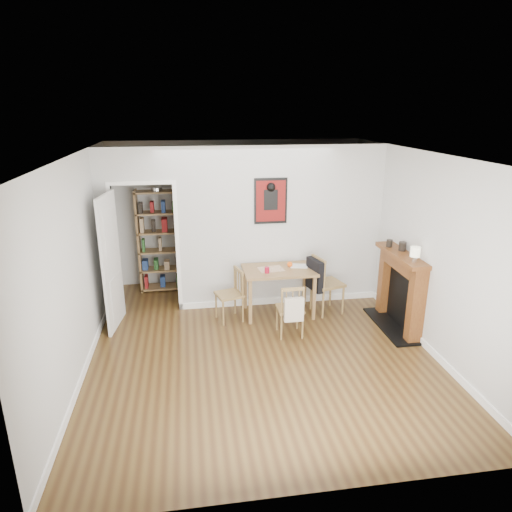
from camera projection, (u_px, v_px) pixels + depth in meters
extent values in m
plane|color=brown|center=(259.00, 345.00, 6.34)|extent=(5.20, 5.20, 0.00)
plane|color=beige|center=(237.00, 212.00, 8.38)|extent=(4.50, 0.00, 4.50)
plane|color=beige|center=(312.00, 361.00, 3.49)|extent=(4.50, 0.00, 4.50)
plane|color=beige|center=(78.00, 265.00, 5.61)|extent=(0.00, 5.20, 5.20)
plane|color=beige|center=(420.00, 248.00, 6.26)|extent=(0.00, 5.20, 5.20)
plane|color=white|center=(259.00, 154.00, 5.53)|extent=(5.20, 5.20, 0.00)
cube|color=beige|center=(280.00, 228.00, 7.33)|extent=(3.35, 0.10, 2.60)
cube|color=beige|center=(107.00, 234.00, 6.94)|extent=(0.25, 0.10, 2.60)
cube|color=beige|center=(140.00, 166.00, 6.71)|extent=(0.90, 0.10, 0.55)
cube|color=white|center=(115.00, 251.00, 7.04)|extent=(0.06, 0.14, 2.05)
cube|color=white|center=(178.00, 248.00, 7.18)|extent=(0.06, 0.14, 2.05)
cube|color=white|center=(280.00, 300.00, 7.67)|extent=(3.35, 0.02, 0.10)
cube|color=white|center=(81.00, 380.00, 5.44)|extent=(0.02, 4.00, 0.10)
cube|color=white|center=(431.00, 351.00, 6.08)|extent=(0.02, 4.00, 0.10)
cube|color=white|center=(111.00, 262.00, 6.61)|extent=(0.15, 0.80, 2.00)
cube|color=black|center=(271.00, 201.00, 7.10)|extent=(0.52, 0.02, 0.72)
cube|color=#660F0D|center=(271.00, 201.00, 7.09)|extent=(0.46, 0.00, 0.64)
cube|color=#8F6442|center=(279.00, 270.00, 7.07)|extent=(1.11, 0.70, 0.04)
cube|color=#8F6442|center=(250.00, 302.00, 6.84)|extent=(0.05, 0.05, 0.71)
cube|color=#8F6442|center=(314.00, 298.00, 6.99)|extent=(0.05, 0.05, 0.71)
cube|color=#8F6442|center=(245.00, 288.00, 7.39)|extent=(0.05, 0.05, 0.71)
cube|color=#8F6442|center=(304.00, 284.00, 7.53)|extent=(0.05, 0.05, 0.71)
cube|color=black|center=(314.00, 275.00, 7.06)|extent=(0.21, 0.40, 0.50)
cube|color=beige|center=(293.00, 309.00, 6.29)|extent=(0.27, 0.09, 0.34)
cube|color=#8F6442|center=(139.00, 242.00, 7.95)|extent=(0.04, 0.31, 1.82)
cube|color=#8F6442|center=(181.00, 240.00, 8.05)|extent=(0.04, 0.31, 1.82)
cube|color=#8F6442|center=(163.00, 287.00, 8.27)|extent=(0.76, 0.31, 0.03)
cube|color=#8F6442|center=(161.00, 251.00, 8.06)|extent=(0.76, 0.31, 0.03)
cube|color=#8F6442|center=(157.00, 192.00, 7.73)|extent=(0.76, 0.31, 0.03)
cube|color=maroon|center=(160.00, 241.00, 8.00)|extent=(0.67, 0.25, 0.25)
cube|color=brown|center=(416.00, 306.00, 6.25)|extent=(0.20, 0.16, 1.10)
cube|color=brown|center=(386.00, 280.00, 7.18)|extent=(0.20, 0.16, 1.10)
cube|color=brown|center=(402.00, 255.00, 6.53)|extent=(0.30, 1.21, 0.06)
cube|color=brown|center=(403.00, 263.00, 6.57)|extent=(0.20, 0.85, 0.20)
cube|color=black|center=(403.00, 298.00, 6.75)|extent=(0.08, 0.81, 0.88)
cube|color=black|center=(393.00, 325.00, 6.87)|extent=(0.45, 1.25, 0.03)
cylinder|color=maroon|center=(267.00, 270.00, 6.89)|extent=(0.07, 0.07, 0.09)
sphere|color=#FF5B0D|center=(290.00, 264.00, 7.15)|extent=(0.08, 0.08, 0.08)
cube|color=beige|center=(271.00, 269.00, 7.06)|extent=(0.41, 0.33, 0.00)
cube|color=silver|center=(299.00, 266.00, 7.18)|extent=(0.30, 0.25, 0.01)
cylinder|color=silver|center=(414.00, 259.00, 6.13)|extent=(0.07, 0.07, 0.08)
cylinder|color=#F6F2CD|center=(415.00, 252.00, 6.10)|extent=(0.13, 0.13, 0.13)
cylinder|color=black|center=(402.00, 246.00, 6.60)|extent=(0.11, 0.11, 0.13)
cylinder|color=black|center=(389.00, 243.00, 6.78)|extent=(0.09, 0.09, 0.11)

